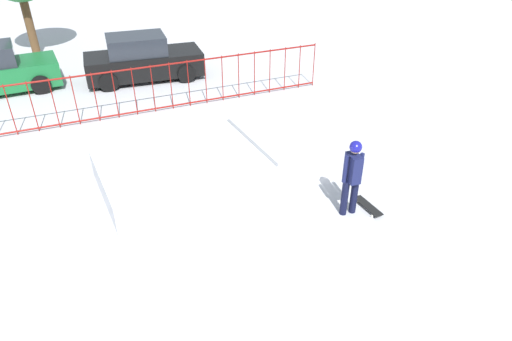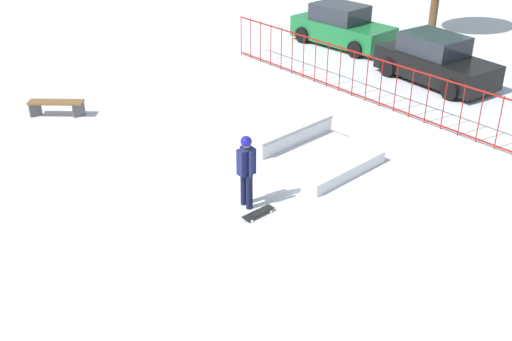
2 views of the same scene
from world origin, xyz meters
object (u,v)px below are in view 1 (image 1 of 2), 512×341
at_px(skater, 352,173).
at_px(skateboard, 368,206).
at_px(skate_ramp, 201,167).
at_px(parked_car_black, 143,60).

xyz_separation_m(skater, skateboard, (0.48, -0.02, -0.93)).
distance_m(skate_ramp, skater, 3.61).
bearing_deg(skateboard, skate_ramp, -134.40).
height_order(skate_ramp, skateboard, skate_ramp).
relative_size(skater, skateboard, 2.11).
xyz_separation_m(skateboard, parked_car_black, (-3.57, 9.77, 0.65)).
xyz_separation_m(skate_ramp, skater, (2.65, -2.34, 0.69)).
bearing_deg(skate_ramp, skater, -50.01).
height_order(skate_ramp, skater, skater).
bearing_deg(skate_ramp, parked_car_black, 84.79).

